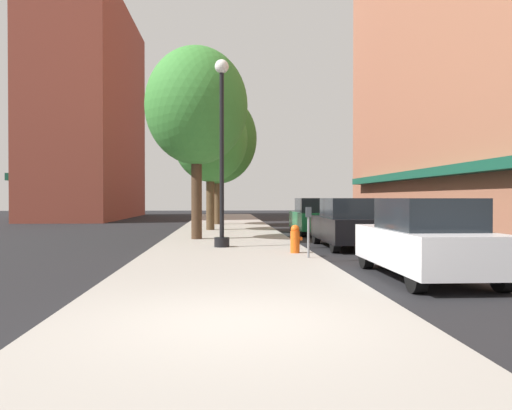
% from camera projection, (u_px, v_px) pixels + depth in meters
% --- Properties ---
extents(ground_plane, '(90.00, 90.00, 0.00)m').
position_uv_depth(ground_plane, '(311.00, 233.00, 24.71)').
color(ground_plane, black).
extents(sidewalk_slab, '(4.80, 50.00, 0.12)m').
position_uv_depth(sidewalk_slab, '(227.00, 231.00, 25.47)').
color(sidewalk_slab, gray).
rests_on(sidewalk_slab, ground).
extents(building_right_brick, '(6.80, 40.00, 22.89)m').
position_uv_depth(building_right_brick, '(494.00, 24.00, 29.23)').
color(building_right_brick, '#9E6047').
rests_on(building_right_brick, ground).
extents(building_far_background, '(6.80, 18.00, 17.14)m').
position_uv_depth(building_far_background, '(91.00, 114.00, 42.64)').
color(building_far_background, brown).
rests_on(building_far_background, ground).
extents(lamppost, '(0.48, 0.48, 5.90)m').
position_uv_depth(lamppost, '(222.00, 149.00, 16.40)').
color(lamppost, black).
rests_on(lamppost, sidewalk_slab).
extents(fire_hydrant, '(0.33, 0.26, 0.79)m').
position_uv_depth(fire_hydrant, '(295.00, 239.00, 14.65)').
color(fire_hydrant, '#E05614').
rests_on(fire_hydrant, sidewalk_slab).
extents(parking_meter_near, '(0.14, 0.09, 1.31)m').
position_uv_depth(parking_meter_near, '(308.00, 226.00, 13.47)').
color(parking_meter_near, slate).
rests_on(parking_meter_near, sidewalk_slab).
extents(tree_near, '(4.63, 4.63, 7.71)m').
position_uv_depth(tree_near, '(218.00, 139.00, 30.74)').
color(tree_near, '#4C3823').
rests_on(tree_near, sidewalk_slab).
extents(tree_mid, '(3.62, 3.62, 6.49)m').
position_uv_depth(tree_mid, '(210.00, 139.00, 25.25)').
color(tree_mid, '#4C3823').
rests_on(tree_mid, sidewalk_slab).
extents(tree_far, '(3.86, 3.86, 7.24)m').
position_uv_depth(tree_far, '(196.00, 106.00, 19.62)').
color(tree_far, '#422D1E').
rests_on(tree_far, sidewalk_slab).
extents(car_white, '(1.80, 4.30, 1.66)m').
position_uv_depth(car_white, '(426.00, 240.00, 10.69)').
color(car_white, black).
rests_on(car_white, ground).
extents(car_black, '(1.80, 4.30, 1.66)m').
position_uv_depth(car_black, '(348.00, 224.00, 17.33)').
color(car_black, black).
rests_on(car_black, ground).
extents(car_green, '(1.80, 4.30, 1.66)m').
position_uv_depth(car_green, '(315.00, 217.00, 23.81)').
color(car_green, black).
rests_on(car_green, ground).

